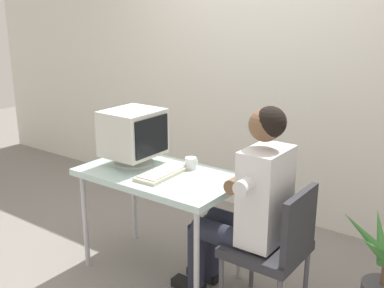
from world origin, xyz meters
TOP-DOWN VIEW (x-y plane):
  - ground_plane at (0.00, 0.00)m, footprint 12.00×12.00m
  - wall_back at (0.30, 1.40)m, footprint 8.00×0.10m
  - desk at (0.00, 0.00)m, footprint 1.11×0.64m
  - crt_monitor at (-0.26, 0.03)m, footprint 0.35×0.39m
  - keyboard at (0.05, -0.03)m, footprint 0.19×0.41m
  - office_chair at (0.88, 0.02)m, footprint 0.44×0.44m
  - person_seated at (0.68, 0.02)m, footprint 0.73×0.54m
  - desk_mug at (0.13, 0.19)m, footprint 0.08×0.09m

SIDE VIEW (x-z plane):
  - ground_plane at x=0.00m, z-range 0.00..0.00m
  - office_chair at x=0.88m, z-range 0.06..0.91m
  - desk at x=0.00m, z-range 0.32..1.07m
  - person_seated at x=0.68m, z-range 0.05..1.36m
  - keyboard at x=0.05m, z-range 0.76..0.79m
  - desk_mug at x=0.13m, z-range 0.76..0.84m
  - crt_monitor at x=-0.26m, z-range 0.79..1.18m
  - wall_back at x=0.30m, z-range 0.00..3.00m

